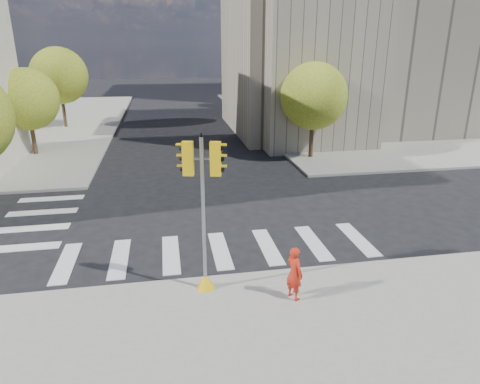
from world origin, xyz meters
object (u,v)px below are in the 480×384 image
Objects in this scene: lamp_near at (302,82)px; photographer at (294,273)px; lamp_far at (259,70)px; traffic_signal at (204,227)px.

lamp_near is 4.96× the size of photographer.
lamp_near is at bearing -45.16° from photographer.
lamp_far is 1.69× the size of traffic_signal.
lamp_far is 4.96× the size of photographer.
traffic_signal is (-8.91, -18.69, -2.39)m from lamp_near.
lamp_near is at bearing -90.00° from lamp_far.
photographer is at bearing -8.97° from traffic_signal.
lamp_far is 34.47m from photographer.
lamp_near is 14.00m from lamp_far.
lamp_far is at bearing 87.26° from traffic_signal.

